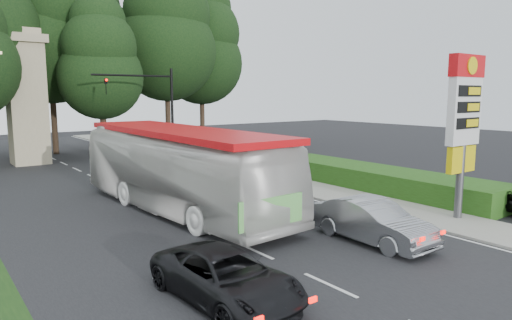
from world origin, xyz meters
TOP-DOWN VIEW (x-y plane):
  - ground at (0.00, 0.00)m, footprint 120.00×120.00m
  - road_surface at (0.00, 12.00)m, footprint 14.00×80.00m
  - sidewalk_right at (8.50, 12.00)m, footprint 3.00×80.00m
  - hedge at (11.50, 8.00)m, footprint 3.00×14.00m
  - gas_station_pylon at (9.20, 1.99)m, footprint 2.10×0.45m
  - traffic_signal_mast at (5.68, 24.00)m, footprint 6.10×0.35m
  - monument at (-2.00, 30.00)m, footprint 3.00×3.00m
  - tree_center_right at (1.00, 35.00)m, footprint 9.24×9.24m
  - tree_east_near at (6.00, 37.00)m, footprint 8.12×8.12m
  - tree_east_mid at (11.00, 33.00)m, footprint 9.52×9.52m
  - tree_far_east at (16.00, 35.00)m, footprint 8.68×8.68m
  - tree_monument_right at (3.50, 29.50)m, footprint 6.72×6.72m
  - transit_bus at (0.50, 10.33)m, footprint 4.00×13.67m
  - sedan_silver at (3.96, 2.27)m, footprint 1.73×4.72m
  - suv_charcoal at (-2.80, 1.45)m, footprint 2.44×4.81m

SIDE VIEW (x-z plane):
  - ground at x=0.00m, z-range 0.00..0.00m
  - road_surface at x=0.00m, z-range 0.00..0.02m
  - sidewalk_right at x=8.50m, z-range 0.00..0.12m
  - hedge at x=11.50m, z-range 0.00..1.20m
  - suv_charcoal at x=-2.80m, z-range 0.00..1.30m
  - sedan_silver at x=3.96m, z-range 0.00..1.54m
  - transit_bus at x=0.50m, z-range 0.00..3.76m
  - gas_station_pylon at x=9.20m, z-range 1.02..7.87m
  - traffic_signal_mast at x=5.68m, z-range 1.07..8.27m
  - monument at x=-2.00m, z-range 0.08..10.13m
  - tree_monument_right at x=3.50m, z-range 1.41..14.61m
  - tree_east_near at x=6.00m, z-range 1.71..17.66m
  - tree_far_east at x=16.00m, z-range 1.83..18.88m
  - tree_center_right at x=1.00m, z-range 1.94..20.09m
  - tree_east_mid at x=11.00m, z-range 2.00..20.70m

